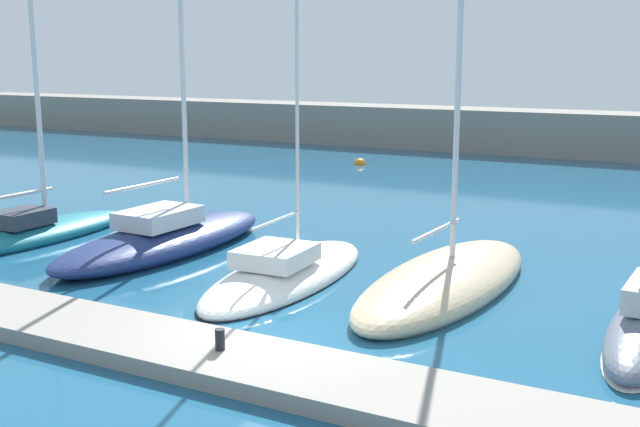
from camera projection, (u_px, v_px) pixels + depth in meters
name	position (u px, v px, depth m)	size (l,w,h in m)	color
ground_plane	(270.00, 345.00, 17.02)	(120.00, 120.00, 0.00)	#1E567A
dock_pier	(230.00, 360.00, 15.69)	(29.95, 2.34, 0.35)	gray
breakwater_seawall	(582.00, 134.00, 48.67)	(108.00, 3.97, 2.78)	gray
sailboat_teal_nearest	(38.00, 226.00, 26.87)	(2.44, 7.95, 17.39)	#19707F
sailboat_navy_second	(165.00, 235.00, 25.13)	(3.32, 9.41, 18.42)	navy
sailboat_white_third	(286.00, 273.00, 21.94)	(3.12, 8.29, 17.93)	white
sailboat_sand_fourth	(446.00, 279.00, 21.00)	(3.46, 9.54, 14.94)	beige
mooring_buoy_orange	(360.00, 164.00, 45.35)	(0.72, 0.72, 0.72)	orange
dock_bollard	(220.00, 340.00, 15.73)	(0.20, 0.20, 0.44)	black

